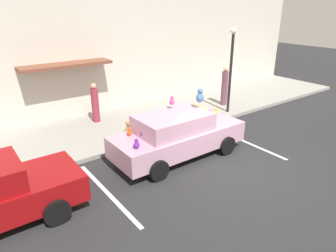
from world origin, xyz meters
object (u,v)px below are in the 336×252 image
teddy_bear_on_sidewalk (129,129)px  pedestrian_walking_past (224,87)px  street_lamp_post (231,62)px  pedestrian_near_shopfront (95,104)px  plush_covered_car (177,135)px

teddy_bear_on_sidewalk → pedestrian_walking_past: 5.73m
teddy_bear_on_sidewalk → street_lamp_post: size_ratio=0.16×
street_lamp_post → pedestrian_walking_past: street_lamp_post is taller
teddy_bear_on_sidewalk → pedestrian_near_shopfront: (-0.37, 2.11, 0.51)m
plush_covered_car → street_lamp_post: street_lamp_post is taller
plush_covered_car → street_lamp_post: (4.46, 1.92, 1.65)m
teddy_bear_on_sidewalk → pedestrian_near_shopfront: 2.20m
teddy_bear_on_sidewalk → pedestrian_near_shopfront: bearing=99.9°
pedestrian_near_shopfront → pedestrian_walking_past: 6.24m
street_lamp_post → pedestrian_near_shopfront: bearing=156.0°
street_lamp_post → pedestrian_near_shopfront: (-5.42, 2.42, -1.52)m
plush_covered_car → pedestrian_walking_past: 5.80m
teddy_bear_on_sidewalk → pedestrian_walking_past: pedestrian_walking_past is taller
pedestrian_near_shopfront → pedestrian_walking_past: pedestrian_walking_past is taller
street_lamp_post → teddy_bear_on_sidewalk: bearing=176.5°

